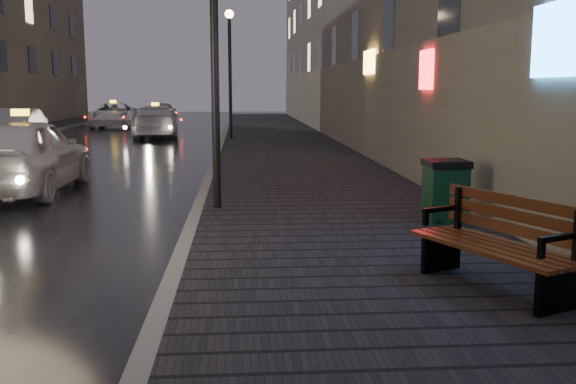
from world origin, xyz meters
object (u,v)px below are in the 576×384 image
lamp_far (230,58)px  lamp_near (214,12)px  car_far (161,114)px  taxi_far (114,115)px  taxi_mid (156,122)px  bench (500,243)px  taxi_near (23,155)px  trash_bin (445,190)px  car_left_mid (12,129)px

lamp_far → lamp_near: bearing=-90.0°
lamp_far → car_far: bearing=109.4°
lamp_far → car_far: 13.52m
taxi_far → car_far: (2.66, 1.01, 0.03)m
taxi_mid → lamp_near: bearing=94.6°
bench → taxi_near: bearing=109.7°
trash_bin → taxi_mid: taxi_mid is taller
taxi_mid → lamp_far: bearing=134.1°
car_left_mid → taxi_mid: car_left_mid is taller
bench → car_far: 34.20m
car_left_mid → taxi_far: car_left_mid is taller
lamp_far → car_left_mid: lamp_far is taller
car_left_mid → trash_bin: bearing=-55.9°
bench → trash_bin: bench is taller
lamp_near → trash_bin: bearing=-22.0°
taxi_near → taxi_far: taxi_near is taller
lamp_near → lamp_far: same height
trash_bin → car_left_mid: car_left_mid is taller
trash_bin → taxi_near: bearing=150.5°
car_far → trash_bin: bearing=101.8°
lamp_far → taxi_mid: 5.34m
lamp_near → trash_bin: 4.82m
trash_bin → car_far: 31.00m
taxi_mid → car_far: size_ratio=1.15×
lamp_far → trash_bin: size_ratio=5.45×
lamp_far → taxi_far: lamp_far is taller
car_left_mid → taxi_far: bearing=82.0°
bench → taxi_mid: size_ratio=0.40×
lamp_far → taxi_mid: lamp_far is taller
trash_bin → car_left_mid: 18.60m
taxi_mid → trash_bin: bearing=103.4°
taxi_far → taxi_near: bearing=-86.4°
bench → car_left_mid: size_ratio=0.44×
lamp_far → trash_bin: 18.06m
car_far → taxi_mid: bearing=92.2°
lamp_far → taxi_far: (-7.06, 11.48, -2.77)m
taxi_near → trash_bin: bearing=151.7°
taxi_near → taxi_far: bearing=-83.2°
lamp_near → lamp_far: (0.00, 16.00, 0.00)m
trash_bin → car_far: bearing=104.1°
lamp_near → bench: lamp_near is taller
bench → taxi_far: 33.92m
taxi_mid → taxi_far: taxi_mid is taller
lamp_far → bench: size_ratio=2.63×
trash_bin → taxi_near: taxi_near is taller
lamp_far → trash_bin: bearing=-78.3°
bench → taxi_far: (-10.14, 32.37, 0.08)m
bench → taxi_near: 10.60m
lamp_far → car_far: size_ratio=1.20×
bench → car_left_mid: bearing=97.8°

